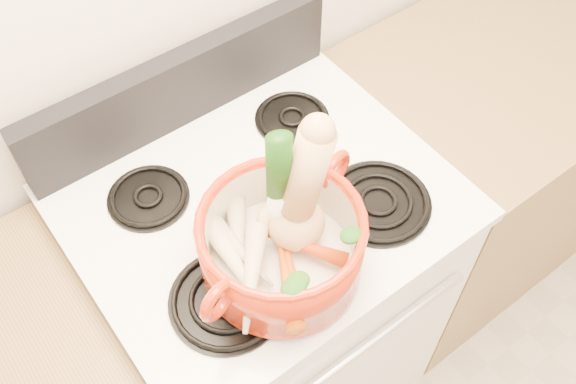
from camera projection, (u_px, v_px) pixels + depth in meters
stove_body at (267, 304)px, 1.75m from camera, size 0.76×0.65×0.92m
cooktop at (261, 203)px, 1.37m from camera, size 0.78×0.67×0.03m
control_backsplash at (181, 88)px, 1.43m from camera, size 0.76×0.05×0.18m
oven_handle at (358, 352)px, 1.33m from camera, size 0.60×0.02×0.02m
counter_right at (527, 131)px, 2.14m from camera, size 1.36×0.65×0.90m
burner_front_left at (227, 300)px, 1.21m from camera, size 0.22×0.22×0.02m
burner_front_right at (378, 201)px, 1.34m from camera, size 0.22×0.22×0.02m
burner_back_left at (148, 197)px, 1.35m from camera, size 0.17×0.17×0.02m
burner_back_right at (292, 117)px, 1.48m from camera, size 0.17×0.17×0.02m
dutch_oven at (281, 245)px, 1.18m from camera, size 0.38×0.38×0.15m
pot_handle_left at (218, 300)px, 1.06m from camera, size 0.09×0.04×0.08m
pot_handle_right at (336, 169)px, 1.22m from camera, size 0.09×0.04×0.08m
squash at (297, 194)px, 1.13m from camera, size 0.19×0.13×0.30m
leek at (278, 187)px, 1.12m from camera, size 0.07×0.07×0.30m
ginger at (275, 215)px, 1.25m from camera, size 0.09×0.07×0.04m
parsnip_0 at (240, 250)px, 1.20m from camera, size 0.15×0.22×0.06m
parsnip_1 at (238, 266)px, 1.16m from camera, size 0.05×0.21×0.06m
parsnip_2 at (242, 252)px, 1.18m from camera, size 0.06×0.17×0.05m
parsnip_3 at (251, 277)px, 1.14m from camera, size 0.17×0.18×0.06m
carrot_0 at (289, 268)px, 1.18m from camera, size 0.11×0.17×0.05m
carrot_1 at (288, 288)px, 1.15m from camera, size 0.11×0.17×0.05m
carrot_2 at (304, 247)px, 1.19m from camera, size 0.12×0.16×0.05m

